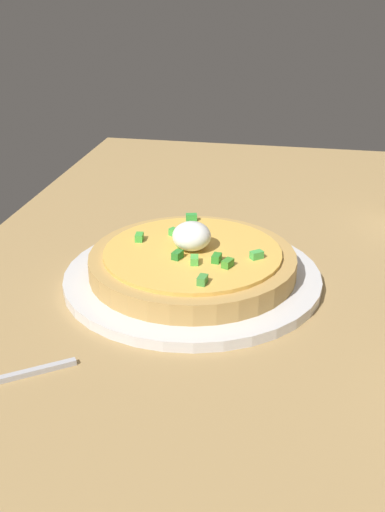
{
  "coord_description": "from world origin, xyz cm",
  "views": [
    {
      "loc": [
        63.47,
        4.77,
        33.86
      ],
      "look_at": [
        3.56,
        -6.84,
        5.17
      ],
      "focal_mm": 44.6,
      "sensor_mm": 36.0,
      "label": 1
    }
  ],
  "objects": [
    {
      "name": "dining_table",
      "position": [
        0.0,
        0.0,
        1.04
      ],
      "size": [
        106.4,
        69.5,
        2.08
      ],
      "primitive_type": "cube",
      "color": "#A3814F",
      "rests_on": "ground"
    },
    {
      "name": "plate",
      "position": [
        3.56,
        -6.84,
        2.63
      ],
      "size": [
        27.56,
        27.56,
        1.1
      ],
      "primitive_type": "cylinder",
      "color": "silver",
      "rests_on": "dining_table"
    },
    {
      "name": "pizza",
      "position": [
        3.54,
        -6.85,
        4.57
      ],
      "size": [
        22.06,
        22.06,
        5.65
      ],
      "color": "tan",
      "rests_on": "plate"
    }
  ]
}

